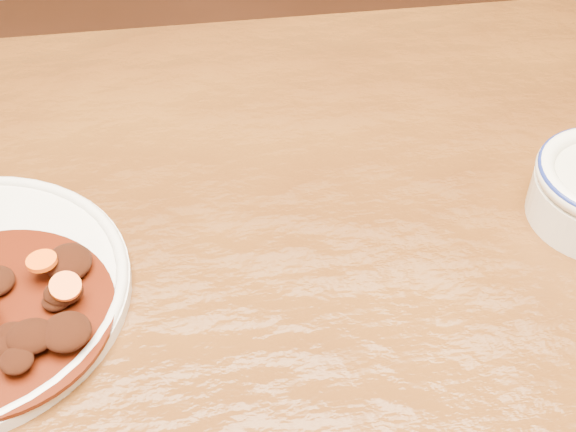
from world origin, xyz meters
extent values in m
cube|color=#603411|center=(0.00, 0.00, 0.73)|extent=(1.56, 1.01, 0.04)
ellipsoid|color=black|center=(-0.13, 0.09, 0.77)|extent=(0.02, 0.02, 0.01)
ellipsoid|color=black|center=(-0.17, 0.03, 0.77)|extent=(0.02, 0.02, 0.01)
ellipsoid|color=black|center=(-0.15, 0.02, 0.78)|extent=(0.03, 0.03, 0.02)
ellipsoid|color=black|center=(-0.13, 0.09, 0.77)|extent=(0.03, 0.04, 0.02)
ellipsoid|color=black|center=(-0.14, 0.05, 0.77)|extent=(0.02, 0.02, 0.01)
ellipsoid|color=black|center=(-0.13, 0.02, 0.78)|extent=(0.03, 0.03, 0.02)
ellipsoid|color=black|center=(-0.17, 0.02, 0.77)|extent=(0.03, 0.03, 0.01)
ellipsoid|color=black|center=(-0.13, 0.06, 0.78)|extent=(0.03, 0.02, 0.01)
ellipsoid|color=black|center=(-0.17, 0.01, 0.77)|extent=(0.02, 0.02, 0.01)
ellipsoid|color=black|center=(-0.16, 0.00, 0.77)|extent=(0.02, 0.02, 0.01)
cylinder|color=#F7550D|center=(-0.13, 0.05, 0.78)|extent=(0.03, 0.03, 0.01)
cylinder|color=#F7550D|center=(-0.14, 0.08, 0.78)|extent=(0.02, 0.02, 0.01)
camera|label=1|loc=(-0.05, -0.35, 1.21)|focal=50.00mm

